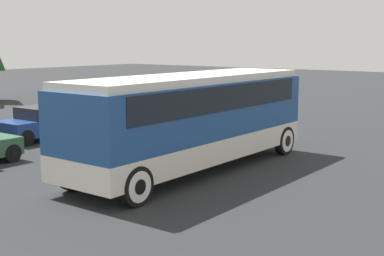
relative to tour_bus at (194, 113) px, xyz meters
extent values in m
plane|color=#26282B|center=(-0.10, 0.00, -1.80)|extent=(120.00, 120.00, 0.00)
cube|color=silver|center=(-0.10, 0.00, -1.02)|extent=(9.47, 2.52, 0.70)
cube|color=navy|center=(-0.10, 0.00, 0.15)|extent=(9.47, 2.52, 1.64)
cube|color=black|center=(-0.10, 0.00, 0.56)|extent=(8.33, 2.56, 0.74)
cube|color=silver|center=(-0.10, 0.00, 1.09)|extent=(9.28, 2.32, 0.22)
cube|color=navy|center=(4.49, 0.00, -0.08)|extent=(0.36, 2.42, 1.88)
cylinder|color=black|center=(3.83, -1.15, -1.30)|extent=(1.01, 0.28, 1.01)
cylinder|color=silver|center=(3.83, -1.15, -1.30)|extent=(0.79, 0.30, 0.79)
cylinder|color=black|center=(3.83, -1.15, -1.30)|extent=(0.38, 0.32, 0.38)
cylinder|color=black|center=(3.83, 1.15, -1.30)|extent=(1.01, 0.28, 1.01)
cylinder|color=silver|center=(3.83, 1.15, -1.30)|extent=(0.79, 0.30, 0.79)
cylinder|color=black|center=(3.83, 1.15, -1.30)|extent=(0.38, 0.32, 0.38)
cylinder|color=black|center=(-3.87, -1.15, -1.30)|extent=(1.01, 0.28, 1.01)
cylinder|color=silver|center=(-3.87, -1.15, -1.30)|extent=(0.79, 0.30, 0.79)
cylinder|color=black|center=(-3.87, -1.15, -1.30)|extent=(0.38, 0.32, 0.38)
cylinder|color=black|center=(-3.87, 1.15, -1.30)|extent=(1.01, 0.28, 1.01)
cylinder|color=silver|center=(-3.87, 1.15, -1.30)|extent=(0.79, 0.30, 0.79)
cylinder|color=black|center=(-3.87, 1.15, -1.30)|extent=(0.38, 0.32, 0.38)
cylinder|color=black|center=(-2.82, 5.52, -1.49)|extent=(0.61, 0.22, 0.61)
cylinder|color=black|center=(-2.82, 5.52, -1.49)|extent=(0.23, 0.26, 0.23)
cube|color=navy|center=(1.10, 8.28, -1.24)|extent=(4.75, 1.71, 0.64)
cube|color=black|center=(0.91, 8.28, -0.68)|extent=(2.47, 1.54, 0.48)
cylinder|color=black|center=(3.03, 7.51, -1.48)|extent=(0.63, 0.22, 0.63)
cylinder|color=black|center=(3.03, 7.51, -1.48)|extent=(0.24, 0.26, 0.24)
cylinder|color=black|center=(3.03, 9.05, -1.48)|extent=(0.63, 0.22, 0.63)
cylinder|color=black|center=(3.03, 9.05, -1.48)|extent=(0.24, 0.26, 0.24)
cylinder|color=black|center=(-0.83, 7.51, -1.48)|extent=(0.63, 0.22, 0.63)
cylinder|color=black|center=(-0.83, 7.51, -1.48)|extent=(0.24, 0.26, 0.24)
cylinder|color=black|center=(-0.83, 9.05, -1.48)|extent=(0.63, 0.22, 0.63)
cylinder|color=black|center=(-0.83, 9.05, -1.48)|extent=(0.24, 0.26, 0.24)
camera|label=1|loc=(-13.09, -9.92, 2.18)|focal=50.00mm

